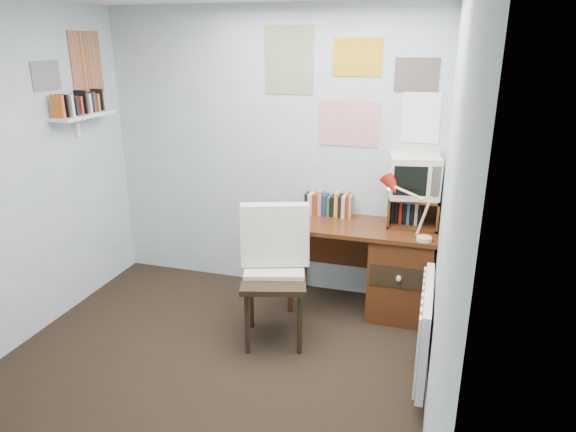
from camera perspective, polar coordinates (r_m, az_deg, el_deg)
name	(u,v)px	position (r m, az deg, el deg)	size (l,w,h in m)	color
ground	(188,394)	(3.64, -11.03, -18.84)	(3.50, 3.50, 0.00)	black
back_wall	(270,154)	(4.59, -2.04, 6.93)	(3.00, 0.02, 2.50)	silver
right_wall	(443,242)	(2.69, 16.89, -2.78)	(0.02, 3.50, 2.50)	silver
desk	(394,268)	(4.39, 11.69, -5.72)	(1.20, 0.55, 0.76)	#4E2612
desk_chair	(274,280)	(3.86, -1.57, -7.16)	(0.52, 0.50, 1.02)	black
desk_lamp	(426,215)	(3.98, 15.12, 0.15)	(0.29, 0.25, 0.42)	red
tv_riser	(414,211)	(4.31, 13.81, 0.53)	(0.40, 0.30, 0.25)	#4E2612
crt_tv	(414,174)	(4.25, 13.83, 4.58)	(0.39, 0.36, 0.37)	beige
book_row	(339,204)	(4.45, 5.74, 1.36)	(0.60, 0.14, 0.22)	#4E2612
radiator	(425,329)	(3.55, 15.00, -12.05)	(0.09, 0.80, 0.60)	white
wall_shelf	(83,115)	(4.62, -21.80, 10.34)	(0.20, 0.62, 0.24)	white
posters_back	(350,86)	(4.33, 6.93, 14.10)	(1.20, 0.01, 0.90)	white
posters_left	(67,67)	(4.65, -23.34, 14.93)	(0.01, 0.70, 0.60)	white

